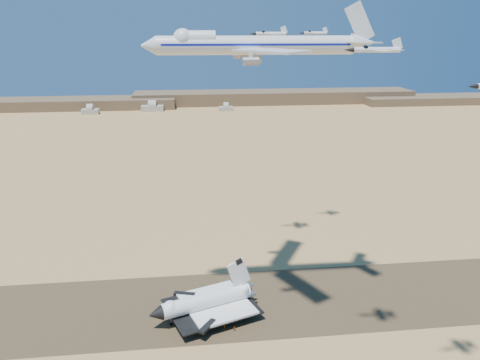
{
  "coord_description": "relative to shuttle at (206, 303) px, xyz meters",
  "views": [
    {
      "loc": [
        -14.98,
        -163.7,
        105.05
      ],
      "look_at": [
        5.06,
        8.0,
        49.71
      ],
      "focal_mm": 35.0,
      "sensor_mm": 36.0,
      "label": 1
    }
  ],
  "objects": [
    {
      "name": "carrier_747",
      "position": [
        17.2,
        6.75,
        94.65
      ],
      "size": [
        79.8,
        61.96,
        19.91
      ],
      "rotation": [
        0.0,
        0.0,
        -0.02
      ],
      "color": "silver"
    },
    {
      "name": "shuttle",
      "position": [
        0.0,
        0.0,
        0.0
      ],
      "size": [
        43.63,
        35.54,
        21.23
      ],
      "rotation": [
        0.0,
        0.0,
        0.35
      ],
      "color": "white",
      "rests_on": "runway"
    },
    {
      "name": "hangars",
      "position": [
        -54.02,
        485.61,
        -0.88
      ],
      "size": [
        200.5,
        29.5,
        30.0
      ],
      "color": "#A19C8F",
      "rests_on": "ground"
    },
    {
      "name": "ridgeline",
      "position": [
        75.29,
        534.49,
        1.92
      ],
      "size": [
        960.0,
        90.0,
        18.0
      ],
      "color": "brown",
      "rests_on": "ground"
    },
    {
      "name": "crew_b",
      "position": [
        11.61,
        -5.96,
        -4.73
      ],
      "size": [
        0.92,
        1.03,
        1.84
      ],
      "primitive_type": "imported",
      "rotation": [
        0.0,
        0.0,
        2.15
      ],
      "color": "#B9520A",
      "rests_on": "runway"
    },
    {
      "name": "crew_a",
      "position": [
        6.43,
        -9.57,
        -4.68
      ],
      "size": [
        0.49,
        0.72,
        1.93
      ],
      "primitive_type": "imported",
      "rotation": [
        0.0,
        0.0,
        1.53
      ],
      "color": "#B9520A",
      "rests_on": "runway"
    },
    {
      "name": "ground",
      "position": [
        9.98,
        7.18,
        -5.71
      ],
      "size": [
        1200.0,
        1200.0,
        0.0
      ],
      "primitive_type": "plane",
      "color": "#AC7B4C",
      "rests_on": "ground"
    },
    {
      "name": "chase_jet_d",
      "position": [
        32.83,
        54.52,
        98.14
      ],
      "size": [
        16.74,
        8.9,
        4.17
      ],
      "rotation": [
        0.0,
        0.0,
        -0.03
      ],
      "color": "silver"
    },
    {
      "name": "chase_jet_a",
      "position": [
        45.21,
        -34.07,
        94.58
      ],
      "size": [
        15.65,
        8.42,
        3.9
      ],
      "rotation": [
        0.0,
        0.0,
        -0.06
      ],
      "color": "silver"
    },
    {
      "name": "crew_c",
      "position": [
        9.88,
        -10.85,
        -4.7
      ],
      "size": [
        1.24,
        1.07,
        1.89
      ],
      "primitive_type": "imported",
      "rotation": [
        0.0,
        0.0,
        2.58
      ],
      "color": "#B9520A",
      "rests_on": "runway"
    },
    {
      "name": "chase_jet_e",
      "position": [
        57.18,
        70.44,
        98.35
      ],
      "size": [
        14.17,
        7.53,
        3.53
      ],
      "rotation": [
        0.0,
        0.0,
        0.03
      ],
      "color": "silver"
    },
    {
      "name": "runway",
      "position": [
        9.98,
        7.18,
        -5.68
      ],
      "size": [
        600.0,
        50.0,
        0.06
      ],
      "primitive_type": "cube",
      "color": "brown",
      "rests_on": "ground"
    }
  ]
}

